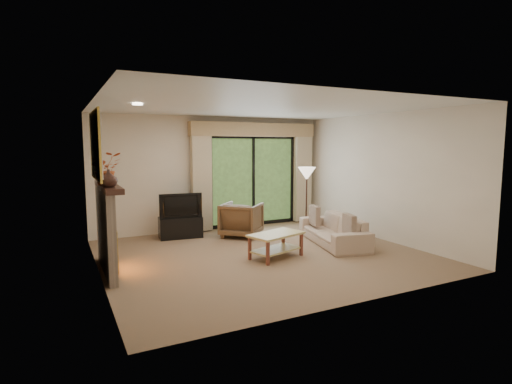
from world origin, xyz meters
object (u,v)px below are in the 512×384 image
media_console (181,227)px  sofa (333,230)px  coffee_table (276,245)px  armchair (241,220)px

media_console → sofa: (2.57, -1.88, 0.06)m
coffee_table → sofa: bearing=-3.8°
armchair → sofa: size_ratio=0.42×
coffee_table → armchair: bearing=68.4°
armchair → coffee_table: 1.77m
media_console → coffee_table: bearing=-58.5°
media_console → sofa: 3.18m
media_console → armchair: 1.30m
sofa → coffee_table: bearing=-63.0°
armchair → sofa: armchair is taller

